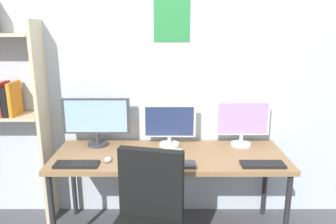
{
  "coord_description": "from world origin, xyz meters",
  "views": [
    {
      "loc": [
        -0.01,
        -1.91,
        1.76
      ],
      "look_at": [
        0.0,
        0.65,
        1.09
      ],
      "focal_mm": 34.54,
      "sensor_mm": 36.0,
      "label": 1
    }
  ],
  "objects_px": {
    "mouse_left_side": "(106,160)",
    "desk": "(168,160)",
    "monitor_center": "(168,124)",
    "laptop_closed": "(161,155)",
    "keyboard_left": "(75,165)",
    "mouse_right_side": "(123,165)",
    "keyboard_center": "(168,164)",
    "keyboard_right": "(261,164)",
    "monitor_right": "(241,121)",
    "monitor_left": "(95,119)"
  },
  "relations": [
    {
      "from": "keyboard_center",
      "to": "monitor_right",
      "type": "bearing_deg",
      "value": 34.62
    },
    {
      "from": "keyboard_right",
      "to": "laptop_closed",
      "type": "bearing_deg",
      "value": 166.64
    },
    {
      "from": "laptop_closed",
      "to": "monitor_center",
      "type": "bearing_deg",
      "value": 76.95
    },
    {
      "from": "desk",
      "to": "monitor_left",
      "type": "distance_m",
      "value": 0.74
    },
    {
      "from": "keyboard_left",
      "to": "mouse_left_side",
      "type": "bearing_deg",
      "value": 19.45
    },
    {
      "from": "monitor_center",
      "to": "laptop_closed",
      "type": "height_order",
      "value": "monitor_center"
    },
    {
      "from": "keyboard_left",
      "to": "mouse_right_side",
      "type": "bearing_deg",
      "value": -3.19
    },
    {
      "from": "keyboard_center",
      "to": "monitor_left",
      "type": "bearing_deg",
      "value": 145.38
    },
    {
      "from": "mouse_left_side",
      "to": "mouse_right_side",
      "type": "relative_size",
      "value": 1.0
    },
    {
      "from": "mouse_right_side",
      "to": "mouse_left_side",
      "type": "bearing_deg",
      "value": 144.37
    },
    {
      "from": "monitor_left",
      "to": "monitor_right",
      "type": "xyz_separation_m",
      "value": [
        1.28,
        -0.0,
        -0.02
      ]
    },
    {
      "from": "monitor_left",
      "to": "laptop_closed",
      "type": "height_order",
      "value": "monitor_left"
    },
    {
      "from": "monitor_center",
      "to": "mouse_left_side",
      "type": "bearing_deg",
      "value": -143.23
    },
    {
      "from": "keyboard_left",
      "to": "laptop_closed",
      "type": "height_order",
      "value": "laptop_closed"
    },
    {
      "from": "mouse_left_side",
      "to": "keyboard_left",
      "type": "bearing_deg",
      "value": -160.55
    },
    {
      "from": "desk",
      "to": "keyboard_right",
      "type": "bearing_deg",
      "value": -17.93
    },
    {
      "from": "monitor_right",
      "to": "keyboard_center",
      "type": "relative_size",
      "value": 1.2
    },
    {
      "from": "monitor_center",
      "to": "keyboard_center",
      "type": "xyz_separation_m",
      "value": [
        0.0,
        -0.44,
        -0.19
      ]
    },
    {
      "from": "monitor_center",
      "to": "monitor_right",
      "type": "relative_size",
      "value": 0.97
    },
    {
      "from": "monitor_center",
      "to": "laptop_closed",
      "type": "xyz_separation_m",
      "value": [
        -0.05,
        -0.26,
        -0.19
      ]
    },
    {
      "from": "keyboard_center",
      "to": "mouse_right_side",
      "type": "xyz_separation_m",
      "value": [
        -0.35,
        -0.02,
        0.01
      ]
    },
    {
      "from": "monitor_right",
      "to": "keyboard_right",
      "type": "bearing_deg",
      "value": -81.01
    },
    {
      "from": "monitor_center",
      "to": "keyboard_center",
      "type": "relative_size",
      "value": 1.17
    },
    {
      "from": "monitor_right",
      "to": "keyboard_center",
      "type": "height_order",
      "value": "monitor_right"
    },
    {
      "from": "desk",
      "to": "laptop_closed",
      "type": "bearing_deg",
      "value": -137.98
    },
    {
      "from": "monitor_left",
      "to": "desk",
      "type": "bearing_deg",
      "value": -18.33
    },
    {
      "from": "mouse_right_side",
      "to": "laptop_closed",
      "type": "bearing_deg",
      "value": 34.65
    },
    {
      "from": "laptop_closed",
      "to": "keyboard_right",
      "type": "bearing_deg",
      "value": -14.75
    },
    {
      "from": "keyboard_left",
      "to": "mouse_right_side",
      "type": "relative_size",
      "value": 3.47
    },
    {
      "from": "keyboard_right",
      "to": "laptop_closed",
      "type": "distance_m",
      "value": 0.79
    },
    {
      "from": "monitor_left",
      "to": "laptop_closed",
      "type": "bearing_deg",
      "value": -23.96
    },
    {
      "from": "mouse_left_side",
      "to": "desk",
      "type": "bearing_deg",
      "value": 17.22
    },
    {
      "from": "mouse_left_side",
      "to": "mouse_right_side",
      "type": "xyz_separation_m",
      "value": [
        0.14,
        -0.1,
        0.0
      ]
    },
    {
      "from": "monitor_center",
      "to": "mouse_right_side",
      "type": "relative_size",
      "value": 4.79
    },
    {
      "from": "monitor_center",
      "to": "keyboard_left",
      "type": "bearing_deg",
      "value": -148.11
    },
    {
      "from": "desk",
      "to": "monitor_right",
      "type": "height_order",
      "value": "monitor_right"
    },
    {
      "from": "monitor_center",
      "to": "mouse_right_side",
      "type": "distance_m",
      "value": 0.61
    },
    {
      "from": "desk",
      "to": "monitor_right",
      "type": "xyz_separation_m",
      "value": [
        0.64,
        0.21,
        0.28
      ]
    },
    {
      "from": "monitor_right",
      "to": "laptop_closed",
      "type": "bearing_deg",
      "value": -159.42
    },
    {
      "from": "mouse_right_side",
      "to": "monitor_right",
      "type": "bearing_deg",
      "value": 25.12
    },
    {
      "from": "desk",
      "to": "keyboard_center",
      "type": "bearing_deg",
      "value": -90.0
    },
    {
      "from": "desk",
      "to": "keyboard_left",
      "type": "distance_m",
      "value": 0.75
    },
    {
      "from": "desk",
      "to": "mouse_right_side",
      "type": "xyz_separation_m",
      "value": [
        -0.35,
        -0.25,
        0.07
      ]
    },
    {
      "from": "keyboard_right",
      "to": "monitor_right",
      "type": "bearing_deg",
      "value": 98.99
    },
    {
      "from": "monitor_center",
      "to": "desk",
      "type": "bearing_deg",
      "value": -90.0
    },
    {
      "from": "keyboard_right",
      "to": "mouse_right_side",
      "type": "height_order",
      "value": "mouse_right_side"
    },
    {
      "from": "keyboard_center",
      "to": "keyboard_right",
      "type": "relative_size",
      "value": 1.19
    },
    {
      "from": "monitor_left",
      "to": "laptop_closed",
      "type": "xyz_separation_m",
      "value": [
        0.59,
        -0.26,
        -0.23
      ]
    },
    {
      "from": "desk",
      "to": "laptop_closed",
      "type": "height_order",
      "value": "laptop_closed"
    },
    {
      "from": "monitor_left",
      "to": "mouse_left_side",
      "type": "xyz_separation_m",
      "value": [
        0.16,
        -0.36,
        -0.23
      ]
    }
  ]
}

